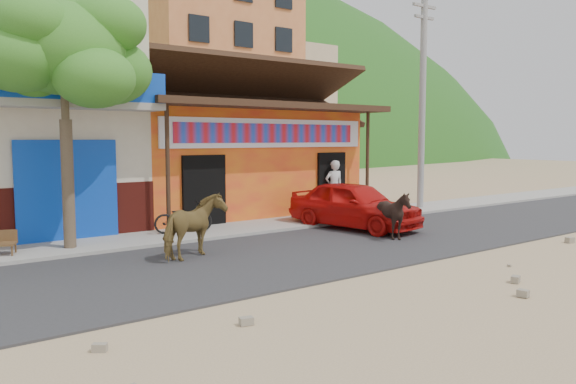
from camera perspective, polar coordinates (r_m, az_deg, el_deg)
name	(u,v)px	position (r m, az deg, el deg)	size (l,w,h in m)	color
ground	(387,271)	(11.67, 10.06, -7.90)	(120.00, 120.00, 0.00)	#9E825B
road	(310,250)	(13.45, 2.21, -5.96)	(60.00, 5.00, 0.04)	#28282B
sidewalk	(233,230)	(16.27, -5.62, -3.85)	(60.00, 2.00, 0.12)	gray
dance_club	(222,163)	(20.53, -6.71, 2.95)	(8.00, 6.00, 3.60)	orange
apartment_front	(205,86)	(36.30, -8.43, 10.63)	(9.00, 9.00, 12.00)	#CC723F
apartment_rear	(268,110)	(46.06, -2.07, 8.32)	(8.00, 8.00, 10.00)	tan
tree	(66,119)	(14.03, -21.66, 6.87)	(3.00, 3.00, 6.00)	#2D721E
utility_pole	(422,99)	(21.54, 13.49, 9.13)	(0.24, 0.24, 8.00)	gray
cow_tan	(194,227)	(12.59, -9.50, -3.48)	(0.76, 1.66, 1.40)	olive
cow_dark	(393,215)	(15.02, 10.66, -2.30)	(1.03, 1.16, 1.28)	black
red_car	(354,205)	(16.62, 6.73, -1.29)	(1.66, 4.12, 1.40)	red
scooter	(183,217)	(15.58, -10.58, -2.54)	(0.56, 1.60, 0.84)	black
pedestrian	(334,187)	(19.38, 4.69, 0.54)	(0.66, 0.44, 1.82)	silver
cafe_chair_left	(4,233)	(13.88, -26.90, -3.70)	(0.46, 0.46, 0.99)	#4B2A19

